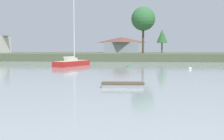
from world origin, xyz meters
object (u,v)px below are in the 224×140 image
sailboat_red (72,64)px  mooring_buoy_green (128,67)px  dinghy_grey (123,86)px  mooring_buoy_white (190,69)px

sailboat_red → mooring_buoy_green: bearing=-16.7°
dinghy_grey → sailboat_red: 27.13m
mooring_buoy_green → sailboat_red: bearing=163.3°
mooring_buoy_green → mooring_buoy_white: bearing=-19.6°
dinghy_grey → sailboat_red: sailboat_red is taller
sailboat_red → mooring_buoy_green: sailboat_red is taller
dinghy_grey → sailboat_red: bearing=111.6°
sailboat_red → mooring_buoy_white: 19.46m
dinghy_grey → mooring_buoy_green: dinghy_grey is taller
sailboat_red → mooring_buoy_green: (9.63, -2.90, -0.21)m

